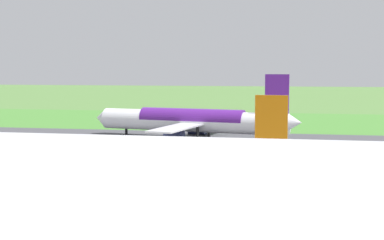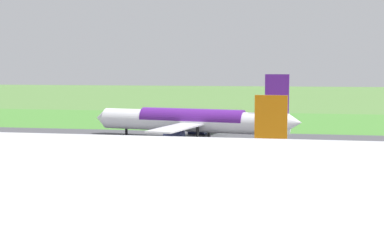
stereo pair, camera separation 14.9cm
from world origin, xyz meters
name	(u,v)px [view 1 (the left image)]	position (x,y,z in m)	size (l,w,h in m)	color
ground_plane	(177,138)	(0.00, 0.00, 0.00)	(800.00, 800.00, 0.00)	#547F3D
runway_asphalt	(177,138)	(0.00, 0.00, 0.03)	(600.00, 28.26, 0.06)	#47474C
apron_concrete	(113,173)	(0.00, 48.16, 0.03)	(440.00, 110.00, 0.05)	gray
grass_verge_foreground	(206,122)	(0.00, -42.61, 0.02)	(600.00, 80.00, 0.04)	#478534
airliner_main	(193,121)	(-4.13, 0.07, 4.35)	(53.89, 44.35, 15.88)	white
airliner_parked_mid	(156,157)	(-8.51, 52.70, 3.64)	(45.69, 37.36, 13.34)	white
service_truck_fuel	(243,149)	(-19.03, 26.40, 1.40)	(5.82, 5.55, 2.65)	gold
no_stopping_sign	(178,117)	(8.45, -39.00, 1.60)	(0.60, 0.10, 2.71)	slate
traffic_cone_orange	(168,121)	(12.31, -41.71, 0.28)	(0.40, 0.40, 0.55)	orange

